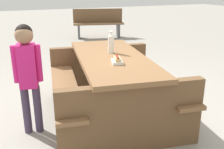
{
  "coord_description": "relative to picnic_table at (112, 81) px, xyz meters",
  "views": [
    {
      "loc": [
        2.67,
        -1.17,
        1.53
      ],
      "look_at": [
        0.0,
        0.0,
        0.52
      ],
      "focal_mm": 41.72,
      "sensor_mm": 36.0,
      "label": 1
    }
  ],
  "objects": [
    {
      "name": "hotdog_tray",
      "position": [
        0.28,
        -0.06,
        0.34
      ],
      "size": [
        0.2,
        0.16,
        0.08
      ],
      "color": "white",
      "rests_on": "picnic_table"
    },
    {
      "name": "soda_bottle",
      "position": [
        -0.15,
        0.05,
        0.43
      ],
      "size": [
        0.07,
        0.07,
        0.27
      ],
      "color": "silver",
      "rests_on": "picnic_table"
    },
    {
      "name": "ground_plane",
      "position": [
        0.0,
        0.0,
        -0.44
      ],
      "size": [
        30.0,
        30.0,
        0.0
      ],
      "primitive_type": "plane",
      "color": "gray",
      "rests_on": "ground"
    },
    {
      "name": "park_bench_near",
      "position": [
        -4.78,
        1.64,
        0.0
      ],
      "size": [
        0.77,
        1.55,
        0.85
      ],
      "color": "brown",
      "rests_on": "ground"
    },
    {
      "name": "picnic_table",
      "position": [
        0.0,
        0.0,
        0.0
      ],
      "size": [
        2.01,
        1.69,
        0.75
      ],
      "color": "brown",
      "rests_on": "ground"
    },
    {
      "name": "child_in_coat",
      "position": [
        0.03,
        -0.95,
        0.31
      ],
      "size": [
        0.2,
        0.29,
        1.18
      ],
      "color": "#3F334C",
      "rests_on": "ground"
    }
  ]
}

